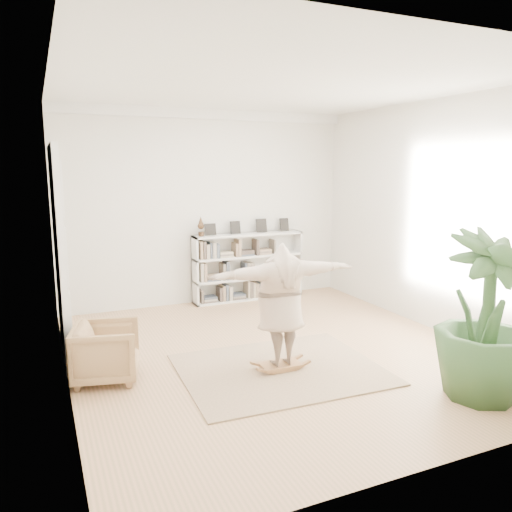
{
  "coord_description": "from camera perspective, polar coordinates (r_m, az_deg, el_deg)",
  "views": [
    {
      "loc": [
        -2.96,
        -5.97,
        2.57
      ],
      "look_at": [
        -0.15,
        0.4,
        1.32
      ],
      "focal_mm": 35.0,
      "sensor_mm": 36.0,
      "label": 1
    }
  ],
  "objects": [
    {
      "name": "floor",
      "position": [
        7.14,
        2.42,
        -10.91
      ],
      "size": [
        6.0,
        6.0,
        0.0
      ],
      "primitive_type": "plane",
      "color": "#A88456",
      "rests_on": "ground"
    },
    {
      "name": "room_shell",
      "position": [
        9.44,
        -5.62,
        15.86
      ],
      "size": [
        6.0,
        6.0,
        6.0
      ],
      "color": "silver",
      "rests_on": "floor"
    },
    {
      "name": "doors",
      "position": [
        7.37,
        -21.5,
        0.35
      ],
      "size": [
        0.09,
        1.78,
        2.92
      ],
      "color": "white",
      "rests_on": "floor"
    },
    {
      "name": "bookshelf",
      "position": [
        9.73,
        -0.94,
        -1.28
      ],
      "size": [
        2.2,
        0.35,
        1.64
      ],
      "color": "silver",
      "rests_on": "floor"
    },
    {
      "name": "armchair",
      "position": [
        6.42,
        -16.72,
        -10.46
      ],
      "size": [
        0.93,
        0.91,
        0.7
      ],
      "primitive_type": "imported",
      "rotation": [
        0.0,
        0.0,
        1.33
      ],
      "color": "tan",
      "rests_on": "floor"
    },
    {
      "name": "rug",
      "position": [
        6.55,
        2.79,
        -12.81
      ],
      "size": [
        2.57,
        2.09,
        0.02
      ],
      "primitive_type": "cube",
      "rotation": [
        0.0,
        0.0,
        -0.04
      ],
      "color": "tan",
      "rests_on": "floor"
    },
    {
      "name": "rocker_board",
      "position": [
        6.53,
        2.79,
        -12.34
      ],
      "size": [
        0.52,
        0.32,
        0.11
      ],
      "rotation": [
        0.0,
        0.0,
        -0.04
      ],
      "color": "#9C6E3E",
      "rests_on": "rug"
    },
    {
      "name": "person",
      "position": [
        6.26,
        2.86,
        -5.22
      ],
      "size": [
        1.93,
        0.59,
        1.56
      ],
      "primitive_type": "imported",
      "rotation": [
        0.0,
        0.0,
        3.1
      ],
      "color": "#C0A690",
      "rests_on": "rocker_board"
    },
    {
      "name": "houseplant",
      "position": [
        6.07,
        24.72,
        -6.25
      ],
      "size": [
        1.12,
        1.12,
        1.89
      ],
      "primitive_type": "imported",
      "rotation": [
        0.0,
        0.0,
        0.05
      ],
      "color": "#2E5028",
      "rests_on": "floor"
    }
  ]
}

